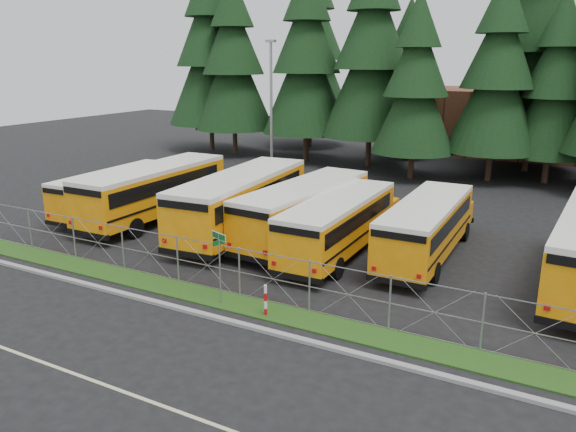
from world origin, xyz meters
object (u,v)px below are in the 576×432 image
(bus_1, at_px, (159,192))
(bus_4, at_px, (308,212))
(bus_0, at_px, (120,192))
(street_sign, at_px, (219,253))
(bus_3, at_px, (245,203))
(striped_bollard, at_px, (266,301))
(bus_6, at_px, (428,229))
(bus_5, at_px, (341,225))
(light_standard, at_px, (271,107))

(bus_1, xyz_separation_m, bus_4, (9.13, 0.61, -0.08))
(bus_0, height_order, street_sign, street_sign)
(bus_1, distance_m, bus_3, 5.72)
(bus_3, height_order, striped_bollard, bus_3)
(bus_6, bearing_deg, bus_4, -178.95)
(bus_5, height_order, striped_bollard, bus_5)
(street_sign, xyz_separation_m, light_standard, (-9.18, 19.80, 3.47))
(bus_0, relative_size, bus_5, 0.93)
(bus_4, bearing_deg, street_sign, -81.79)
(bus_5, height_order, light_standard, light_standard)
(bus_1, distance_m, bus_4, 9.15)
(bus_1, relative_size, street_sign, 4.21)
(bus_0, height_order, bus_5, bus_5)
(bus_5, relative_size, street_sign, 3.75)
(bus_0, relative_size, bus_4, 0.87)
(bus_0, relative_size, bus_6, 0.94)
(street_sign, height_order, striped_bollard, street_sign)
(bus_5, distance_m, bus_6, 3.95)
(light_standard, bearing_deg, bus_3, -66.33)
(street_sign, distance_m, striped_bollard, 2.46)
(bus_1, distance_m, street_sign, 12.58)
(light_standard, bearing_deg, striped_bollard, -60.67)
(bus_4, height_order, striped_bollard, bus_4)
(bus_1, height_order, light_standard, light_standard)
(bus_4, relative_size, light_standard, 1.10)
(street_sign, bearing_deg, striped_bollard, -2.70)
(bus_6, relative_size, striped_bollard, 8.70)
(bus_3, bearing_deg, bus_5, -11.13)
(bus_3, bearing_deg, street_sign, -67.91)
(bus_0, distance_m, bus_4, 12.05)
(street_sign, bearing_deg, bus_4, 94.12)
(bus_1, bearing_deg, street_sign, -39.55)
(bus_6, bearing_deg, street_sign, -122.65)
(bus_6, relative_size, light_standard, 1.03)
(bus_1, height_order, street_sign, bus_1)
(bus_0, xyz_separation_m, striped_bollard, (14.64, -7.88, -0.68))
(bus_1, relative_size, bus_4, 1.06)
(bus_3, bearing_deg, bus_0, 177.39)
(bus_0, bearing_deg, bus_3, -0.01)
(bus_3, distance_m, bus_6, 9.49)
(street_sign, bearing_deg, bus_1, 140.86)
(bus_0, distance_m, bus_3, 8.61)
(bus_0, distance_m, bus_6, 18.09)
(bus_4, bearing_deg, bus_3, -167.91)
(bus_4, relative_size, striped_bollard, 9.32)
(bus_4, bearing_deg, striped_bollard, -69.05)
(bus_5, xyz_separation_m, street_sign, (-1.72, -7.39, 0.65))
(striped_bollard, bearing_deg, light_standard, 119.33)
(striped_bollard, height_order, light_standard, light_standard)
(striped_bollard, relative_size, light_standard, 0.12)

